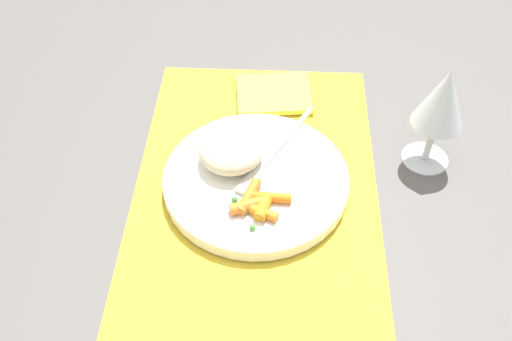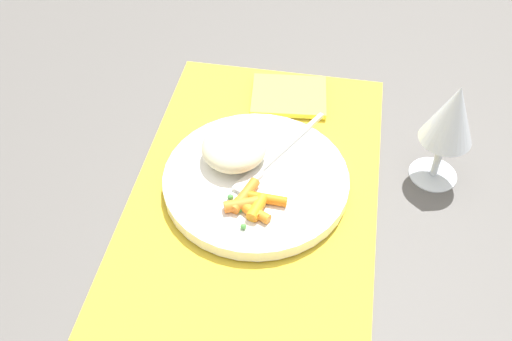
{
  "view_description": "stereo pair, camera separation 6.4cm",
  "coord_description": "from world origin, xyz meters",
  "px_view_note": "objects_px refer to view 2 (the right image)",
  "views": [
    {
      "loc": [
        0.5,
        0.02,
        0.58
      ],
      "look_at": [
        0.0,
        0.0,
        0.03
      ],
      "focal_mm": 40.48,
      "sensor_mm": 36.0,
      "label": 1
    },
    {
      "loc": [
        0.5,
        0.09,
        0.58
      ],
      "look_at": [
        0.0,
        0.0,
        0.03
      ],
      "focal_mm": 40.48,
      "sensor_mm": 36.0,
      "label": 2
    }
  ],
  "objects_px": {
    "carrot_portion": "(251,204)",
    "napkin": "(289,96)",
    "plate": "(256,180)",
    "rice_mound": "(234,147)",
    "wine_glass": "(452,117)",
    "fork": "(273,159)"
  },
  "relations": [
    {
      "from": "fork",
      "to": "plate",
      "type": "bearing_deg",
      "value": -29.24
    },
    {
      "from": "wine_glass",
      "to": "carrot_portion",
      "type": "bearing_deg",
      "value": -62.8
    },
    {
      "from": "plate",
      "to": "rice_mound",
      "type": "bearing_deg",
      "value": -128.5
    },
    {
      "from": "fork",
      "to": "napkin",
      "type": "relative_size",
      "value": 1.5
    },
    {
      "from": "carrot_portion",
      "to": "napkin",
      "type": "xyz_separation_m",
      "value": [
        -0.24,
        0.01,
        -0.02
      ]
    },
    {
      "from": "carrot_portion",
      "to": "fork",
      "type": "relative_size",
      "value": 0.46
    },
    {
      "from": "plate",
      "to": "rice_mound",
      "type": "relative_size",
      "value": 2.7
    },
    {
      "from": "plate",
      "to": "napkin",
      "type": "xyz_separation_m",
      "value": [
        -0.18,
        0.02,
        -0.0
      ]
    },
    {
      "from": "rice_mound",
      "to": "wine_glass",
      "type": "xyz_separation_m",
      "value": [
        -0.04,
        0.27,
        0.06
      ]
    },
    {
      "from": "plate",
      "to": "wine_glass",
      "type": "relative_size",
      "value": 1.6
    },
    {
      "from": "carrot_portion",
      "to": "rice_mound",
      "type": "bearing_deg",
      "value": -154.74
    },
    {
      "from": "carrot_portion",
      "to": "fork",
      "type": "xyz_separation_m",
      "value": [
        -0.08,
        0.01,
        -0.0
      ]
    },
    {
      "from": "plate",
      "to": "napkin",
      "type": "height_order",
      "value": "plate"
    },
    {
      "from": "plate",
      "to": "napkin",
      "type": "distance_m",
      "value": 0.19
    },
    {
      "from": "rice_mound",
      "to": "carrot_portion",
      "type": "distance_m",
      "value": 0.09
    },
    {
      "from": "rice_mound",
      "to": "wine_glass",
      "type": "bearing_deg",
      "value": 98.04
    },
    {
      "from": "plate",
      "to": "carrot_portion",
      "type": "relative_size",
      "value": 3.14
    },
    {
      "from": "plate",
      "to": "carrot_portion",
      "type": "height_order",
      "value": "carrot_portion"
    },
    {
      "from": "plate",
      "to": "fork",
      "type": "bearing_deg",
      "value": 150.76
    },
    {
      "from": "carrot_portion",
      "to": "napkin",
      "type": "bearing_deg",
      "value": 176.45
    },
    {
      "from": "plate",
      "to": "wine_glass",
      "type": "xyz_separation_m",
      "value": [
        -0.06,
        0.23,
        0.09
      ]
    },
    {
      "from": "carrot_portion",
      "to": "wine_glass",
      "type": "relative_size",
      "value": 0.51
    }
  ]
}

